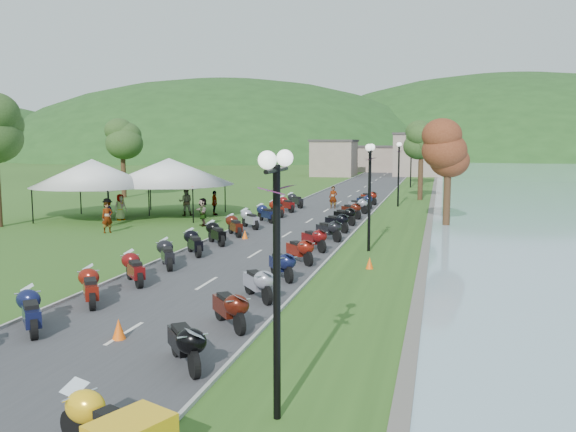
# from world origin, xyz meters

# --- Properties ---
(ground) EXTENTS (400.00, 400.00, 0.00)m
(ground) POSITION_xyz_m (0.00, 0.00, 0.00)
(ground) COLOR #3A6922
(ground) RESTS_ON ground
(road) EXTENTS (7.00, 120.00, 0.02)m
(road) POSITION_xyz_m (0.00, 40.00, 0.01)
(road) COLOR #3E3E41
(road) RESTS_ON ground
(hills_backdrop) EXTENTS (360.00, 120.00, 76.00)m
(hills_backdrop) POSITION_xyz_m (0.00, 200.00, 0.00)
(hills_backdrop) COLOR #285621
(hills_backdrop) RESTS_ON ground
(far_building) EXTENTS (18.00, 16.00, 5.00)m
(far_building) POSITION_xyz_m (-2.00, 85.00, 2.50)
(far_building) COLOR gray
(far_building) RESTS_ON ground
(yellow_trike) EXTENTS (2.76, 2.29, 1.08)m
(yellow_trike) POSITION_xyz_m (3.00, -2.00, 0.54)
(yellow_trike) COLOR yellow
(yellow_trike) RESTS_ON ground
(moto_row_left) EXTENTS (2.60, 42.90, 1.10)m
(moto_row_left) POSITION_xyz_m (-2.62, 15.11, 0.55)
(moto_row_left) COLOR #331411
(moto_row_left) RESTS_ON ground
(moto_row_right) EXTENTS (2.60, 39.41, 1.10)m
(moto_row_right) POSITION_xyz_m (2.52, 20.68, 0.55)
(moto_row_right) COLOR #331411
(moto_row_right) RESTS_ON ground
(streetlamp_near) EXTENTS (1.40, 1.40, 5.00)m
(streetlamp_near) POSITION_xyz_m (5.34, 0.10, 2.50)
(streetlamp_near) COLOR black
(streetlamp_near) RESTS_ON ground
(vendor_tent_main) EXTENTS (5.95, 5.95, 4.00)m
(vendor_tent_main) POSITION_xyz_m (-9.96, 28.30, 2.00)
(vendor_tent_main) COLOR white
(vendor_tent_main) RESTS_ON ground
(vendor_tent_side) EXTENTS (5.33, 5.33, 4.00)m
(vendor_tent_side) POSITION_xyz_m (-14.01, 25.23, 2.00)
(vendor_tent_side) COLOR white
(vendor_tent_side) RESTS_ON ground
(tree_lakeside) EXTENTS (2.70, 2.70, 7.50)m
(tree_lakeside) POSITION_xyz_m (8.62, 28.22, 3.75)
(tree_lakeside) COLOR #355824
(tree_lakeside) RESTS_ON ground
(pedestrian_a) EXTENTS (0.77, 0.79, 1.75)m
(pedestrian_a) POSITION_xyz_m (-10.04, 20.20, 0.00)
(pedestrian_a) COLOR slate
(pedestrian_a) RESTS_ON ground
(pedestrian_b) EXTENTS (1.08, 0.84, 1.96)m
(pedestrian_b) POSITION_xyz_m (-8.94, 28.67, 0.00)
(pedestrian_b) COLOR slate
(pedestrian_b) RESTS_ON ground
(pedestrian_c) EXTENTS (1.15, 1.07, 1.73)m
(pedestrian_c) POSITION_xyz_m (-11.45, 22.63, 0.00)
(pedestrian_c) COLOR slate
(pedestrian_c) RESTS_ON ground
(traffic_cone_near) EXTENTS (0.37, 0.37, 0.57)m
(traffic_cone_near) POSITION_xyz_m (0.10, 3.53, 0.29)
(traffic_cone_near) COLOR #F2590C
(traffic_cone_near) RESTS_ON ground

